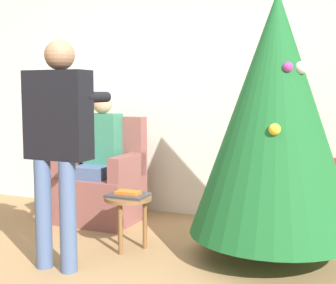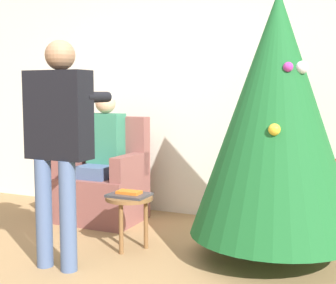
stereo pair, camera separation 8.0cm
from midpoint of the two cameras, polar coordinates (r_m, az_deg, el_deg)
wall_back at (r=4.90m, az=0.49°, el=6.90°), size 8.00×0.06×2.70m
christmas_tree at (r=3.61m, az=12.30°, el=3.30°), size 1.28×1.28×2.03m
armchair at (r=4.75m, az=-8.66°, el=-5.11°), size 0.77×0.63×1.03m
person_seated at (r=4.67m, az=-8.91°, el=-1.13°), size 0.36×0.46×1.27m
person_standing at (r=3.44m, az=-13.87°, el=1.20°), size 0.48×0.57×1.65m
side_stool at (r=3.85m, az=-5.47°, el=-7.67°), size 0.39×0.39×0.44m
laptop at (r=3.83m, az=-5.48°, el=-6.47°), size 0.32×0.25×0.02m
book at (r=3.82m, az=-5.49°, el=-6.14°), size 0.19×0.11×0.02m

